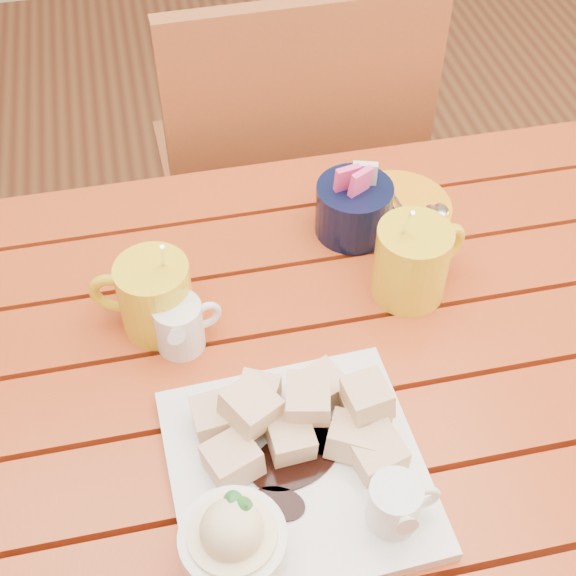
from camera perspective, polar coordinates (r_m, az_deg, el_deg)
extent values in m
cube|color=#A72B15|center=(0.88, 2.23, -18.16)|extent=(1.20, 0.11, 0.03)
cube|color=#A72B15|center=(0.93, 0.54, -11.91)|extent=(1.20, 0.11, 0.03)
cube|color=#A72B15|center=(1.00, -0.89, -6.37)|extent=(1.20, 0.11, 0.03)
cube|color=#A72B15|center=(1.07, -2.12, -1.51)|extent=(1.20, 0.11, 0.03)
cube|color=#A72B15|center=(1.14, -3.18, 2.73)|extent=(1.20, 0.11, 0.03)
cube|color=#A72B15|center=(1.23, -4.11, 6.40)|extent=(1.20, 0.11, 0.03)
cube|color=#A72B15|center=(1.28, -4.10, 5.04)|extent=(1.12, 0.04, 0.08)
cylinder|color=#A72B15|center=(1.64, 15.91, -0.91)|extent=(0.06, 0.06, 0.72)
cube|color=white|center=(0.90, 0.65, -12.88)|extent=(0.28, 0.28, 0.02)
cube|color=#C47E3B|center=(0.89, 0.19, -10.63)|extent=(0.05, 0.05, 0.04)
cube|color=#C47E3B|center=(0.88, -3.98, -12.09)|extent=(0.06, 0.06, 0.04)
cube|color=#C47E3B|center=(0.87, -2.69, -8.46)|extent=(0.07, 0.07, 0.04)
cube|color=#C47E3B|center=(0.89, 4.63, -10.58)|extent=(0.07, 0.07, 0.04)
cube|color=#C47E3B|center=(0.88, 1.47, -7.85)|extent=(0.06, 0.06, 0.04)
cube|color=#C47E3B|center=(0.91, 5.50, -8.48)|extent=(0.05, 0.05, 0.04)
cube|color=#C47E3B|center=(0.92, -2.18, -7.82)|extent=(0.07, 0.07, 0.04)
cube|color=#C47E3B|center=(0.88, 6.35, -11.58)|extent=(0.06, 0.06, 0.04)
cube|color=#C47E3B|center=(0.93, 2.29, -7.15)|extent=(0.06, 0.06, 0.04)
cube|color=#C47E3B|center=(0.91, -5.28, -9.22)|extent=(0.05, 0.05, 0.04)
cube|color=#C47E3B|center=(0.88, 5.66, -7.76)|extent=(0.05, 0.05, 0.04)
cylinder|color=white|center=(0.83, -3.89, -17.76)|extent=(0.11, 0.11, 0.04)
cylinder|color=#FFEBBB|center=(0.82, -3.94, -17.42)|extent=(0.09, 0.09, 0.03)
sphere|color=#FFEBBB|center=(0.80, -4.02, -16.80)|extent=(0.06, 0.06, 0.06)
cone|color=#287B2F|center=(0.78, -3.12, -15.27)|extent=(0.04, 0.04, 0.03)
cone|color=#287B2F|center=(0.79, -4.04, -14.85)|extent=(0.03, 0.03, 0.02)
cylinder|color=white|center=(0.85, 7.54, -15.00)|extent=(0.05, 0.05, 0.06)
cylinder|color=black|center=(0.82, 7.72, -14.18)|extent=(0.04, 0.04, 0.01)
cone|color=white|center=(0.81, 8.28, -15.94)|extent=(0.02, 0.02, 0.03)
torus|color=white|center=(0.85, 9.62, -14.47)|extent=(0.04, 0.01, 0.04)
cylinder|color=yellow|center=(1.00, -9.41, -0.61)|extent=(0.09, 0.09, 0.10)
cylinder|color=black|center=(0.97, -9.71, 1.08)|extent=(0.08, 0.08, 0.01)
torus|color=yellow|center=(1.02, -12.30, -0.37)|extent=(0.06, 0.03, 0.06)
cylinder|color=silver|center=(0.99, -8.84, 1.35)|extent=(0.01, 0.06, 0.13)
cylinder|color=yellow|center=(1.04, 8.76, 1.83)|extent=(0.10, 0.10, 0.11)
cylinder|color=black|center=(1.01, 9.05, 3.62)|extent=(0.08, 0.08, 0.01)
torus|color=yellow|center=(1.07, 11.06, 3.00)|extent=(0.07, 0.04, 0.07)
cylinder|color=silver|center=(1.02, 7.95, 3.60)|extent=(0.01, 0.07, 0.14)
cylinder|color=white|center=(0.99, -7.76, -2.68)|extent=(0.06, 0.06, 0.07)
cylinder|color=white|center=(0.97, -7.95, -1.46)|extent=(0.05, 0.05, 0.01)
cone|color=white|center=(0.95, -7.69, -3.08)|extent=(0.03, 0.03, 0.03)
torus|color=white|center=(0.99, -5.73, -2.29)|extent=(0.04, 0.02, 0.04)
cylinder|color=black|center=(1.13, 4.69, 5.63)|extent=(0.11, 0.11, 0.08)
cube|color=#FF4595|center=(1.09, 4.17, 7.59)|extent=(0.04, 0.02, 0.05)
cube|color=white|center=(1.10, 5.47, 7.91)|extent=(0.04, 0.02, 0.05)
cube|color=#FF4595|center=(1.09, 5.12, 7.32)|extent=(0.04, 0.03, 0.05)
cylinder|color=#FF9C16|center=(1.19, 7.76, 5.69)|extent=(0.16, 0.16, 0.01)
cylinder|color=silver|center=(1.18, 6.86, 6.18)|extent=(0.06, 0.10, 0.01)
cylinder|color=silver|center=(1.19, 7.68, 6.29)|extent=(0.02, 0.12, 0.01)
ellipsoid|color=silver|center=(1.18, 10.25, 5.40)|extent=(0.02, 0.03, 0.01)
ellipsoid|color=silver|center=(1.18, 10.86, 5.48)|extent=(0.02, 0.03, 0.01)
cube|color=brown|center=(1.68, -0.83, 7.98)|extent=(0.47, 0.47, 0.03)
cylinder|color=brown|center=(2.02, 3.41, 6.89)|extent=(0.04, 0.04, 0.45)
cylinder|color=brown|center=(1.96, -7.62, 5.09)|extent=(0.04, 0.04, 0.45)
cylinder|color=brown|center=(1.76, 6.90, -1.20)|extent=(0.04, 0.04, 0.45)
cylinder|color=brown|center=(1.69, -5.67, -3.54)|extent=(0.04, 0.04, 0.45)
cube|color=brown|center=(1.37, 1.05, 10.87)|extent=(0.46, 0.04, 0.48)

